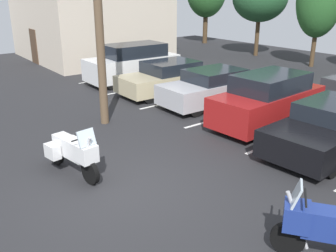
% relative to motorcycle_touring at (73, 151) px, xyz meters
% --- Properties ---
extents(ground, '(44.00, 44.00, 0.10)m').
position_rel_motorcycle_touring_xyz_m(ground, '(1.39, 0.59, -0.68)').
color(ground, '#262628').
extents(motorcycle_touring, '(2.17, 0.92, 1.37)m').
position_rel_motorcycle_touring_xyz_m(motorcycle_touring, '(0.00, 0.00, 0.00)').
color(motorcycle_touring, black).
rests_on(motorcycle_touring, ground).
extents(motorcycle_second, '(1.80, 1.38, 1.40)m').
position_rel_motorcycle_touring_xyz_m(motorcycle_second, '(5.68, 2.03, 0.02)').
color(motorcycle_second, black).
rests_on(motorcycle_second, ground).
extents(parking_stripes, '(19.01, 4.63, 0.01)m').
position_rel_motorcycle_touring_xyz_m(parking_stripes, '(0.50, 6.69, -0.63)').
color(parking_stripes, silver).
rests_on(parking_stripes, ground).
extents(car_white, '(1.95, 4.70, 1.88)m').
position_rel_motorcycle_touring_xyz_m(car_white, '(-7.57, 6.71, 0.30)').
color(car_white, white).
rests_on(car_white, ground).
extents(car_champagne, '(2.05, 4.33, 1.42)m').
position_rel_motorcycle_touring_xyz_m(car_champagne, '(-4.78, 6.69, 0.07)').
color(car_champagne, '#C1B289').
rests_on(car_champagne, ground).
extents(car_silver, '(1.92, 4.34, 1.43)m').
position_rel_motorcycle_touring_xyz_m(car_silver, '(-2.28, 7.01, 0.08)').
color(car_silver, '#B7B7BC').
rests_on(car_silver, ground).
extents(car_red, '(2.01, 4.47, 1.77)m').
position_rel_motorcycle_touring_xyz_m(car_red, '(0.60, 6.84, 0.24)').
color(car_red, maroon).
rests_on(car_red, ground).
extents(car_black, '(2.22, 4.92, 1.41)m').
position_rel_motorcycle_touring_xyz_m(car_black, '(3.13, 6.58, 0.05)').
color(car_black, black).
rests_on(car_black, ground).
extents(building_side, '(10.02, 8.40, 5.83)m').
position_rel_motorcycle_touring_xyz_m(building_side, '(-15.42, 8.41, 2.30)').
color(building_side, beige).
rests_on(building_side, ground).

